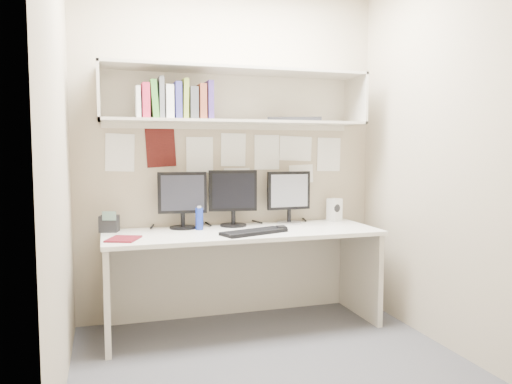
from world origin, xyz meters
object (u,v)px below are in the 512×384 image
object	(u,v)px
monitor_center	(233,195)
maroon_notebook	(123,239)
keyboard	(254,232)
speaker	(334,210)
desk	(243,279)
monitor_right	(289,195)
monitor_left	(182,197)
desk_phone	(109,223)

from	to	relation	value
monitor_center	maroon_notebook	distance (m)	0.94
keyboard	speaker	distance (m)	0.91
desk	monitor_right	distance (m)	0.77
desk	monitor_left	size ratio (longest dim) A/B	4.71
monitor_right	keyboard	world-z (taller)	monitor_right
maroon_notebook	desk_phone	distance (m)	0.37
maroon_notebook	monitor_center	bearing A→B (deg)	45.26
monitor_left	monitor_right	distance (m)	0.85
monitor_left	keyboard	world-z (taller)	monitor_left
desk	monitor_center	size ratio (longest dim) A/B	4.61
keyboard	speaker	bearing A→B (deg)	6.23
monitor_left	keyboard	xyz separation A→B (m)	(0.45, -0.39, -0.22)
monitor_right	monitor_center	bearing A→B (deg)	177.95
desk	monitor_right	xyz separation A→B (m)	(0.44, 0.22, 0.59)
keyboard	maroon_notebook	bearing A→B (deg)	158.95
keyboard	desk_phone	world-z (taller)	desk_phone
monitor_left	maroon_notebook	distance (m)	0.62
monitor_right	speaker	distance (m)	0.43
speaker	monitor_right	bearing A→B (deg)	160.00
monitor_center	desk_phone	xyz separation A→B (m)	(-0.92, -0.00, -0.18)
keyboard	speaker	size ratio (longest dim) A/B	2.59
maroon_notebook	desk_phone	world-z (taller)	desk_phone
monitor_right	keyboard	xyz separation A→B (m)	(-0.41, -0.39, -0.22)
maroon_notebook	desk	bearing A→B (deg)	31.40
keyboard	maroon_notebook	size ratio (longest dim) A/B	2.14
monitor_right	speaker	xyz separation A→B (m)	(0.41, 0.01, -0.14)
speaker	desk_phone	world-z (taller)	speaker
desk	desk_phone	distance (m)	1.05
speaker	desk_phone	xyz separation A→B (m)	(-1.79, -0.01, -0.03)
keyboard	speaker	xyz separation A→B (m)	(0.82, 0.40, 0.08)
monitor_left	desk_phone	world-z (taller)	monitor_left
monitor_right	desk_phone	size ratio (longest dim) A/B	2.68
monitor_right	maroon_notebook	bearing A→B (deg)	-166.45
desk	monitor_left	world-z (taller)	monitor_left
desk	monitor_right	world-z (taller)	monitor_right
speaker	monitor_center	bearing A→B (deg)	159.15
monitor_left	maroon_notebook	size ratio (longest dim) A/B	1.88
monitor_center	desk_phone	distance (m)	0.94
monitor_left	monitor_center	xyz separation A→B (m)	(0.39, -0.00, 0.00)
desk_phone	monitor_right	bearing A→B (deg)	14.60
monitor_center	desk_phone	size ratio (longest dim) A/B	2.79
desk	desk_phone	world-z (taller)	desk_phone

